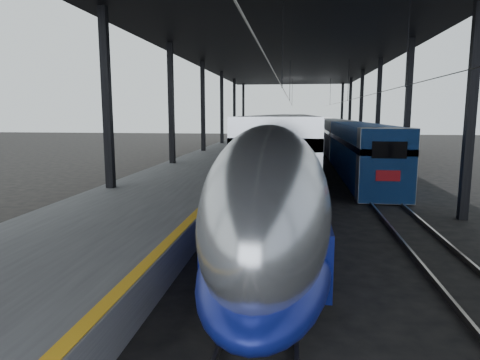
# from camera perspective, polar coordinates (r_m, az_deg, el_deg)

# --- Properties ---
(ground) EXTENTS (160.00, 160.00, 0.00)m
(ground) POSITION_cam_1_polar(r_m,az_deg,el_deg) (14.43, -3.45, -8.85)
(ground) COLOR black
(ground) RESTS_ON ground
(platform) EXTENTS (6.00, 80.00, 1.00)m
(platform) POSITION_cam_1_polar(r_m,az_deg,el_deg) (34.27, -2.90, 2.35)
(platform) COLOR #4C4C4F
(platform) RESTS_ON ground
(yellow_strip) EXTENTS (0.30, 80.00, 0.01)m
(yellow_strip) POSITION_cam_1_polar(r_m,az_deg,el_deg) (33.83, 1.77, 3.13)
(yellow_strip) COLOR gold
(yellow_strip) RESTS_ON platform
(rails) EXTENTS (6.52, 80.00, 0.16)m
(rails) POSITION_cam_1_polar(r_m,az_deg,el_deg) (33.82, 10.57, 1.40)
(rails) COLOR slate
(rails) RESTS_ON ground
(canopy) EXTENTS (18.00, 75.00, 9.47)m
(canopy) POSITION_cam_1_polar(r_m,az_deg,el_deg) (33.83, 6.43, 16.85)
(canopy) COLOR black
(canopy) RESTS_ON ground
(tgv_train) EXTENTS (2.99, 65.20, 4.29)m
(tgv_train) POSITION_cam_1_polar(r_m,az_deg,el_deg) (37.46, 6.51, 5.17)
(tgv_train) COLOR #ACAEB3
(tgv_train) RESTS_ON ground
(second_train) EXTENTS (2.69, 56.05, 3.70)m
(second_train) POSITION_cam_1_polar(r_m,az_deg,el_deg) (48.39, 12.69, 5.68)
(second_train) COLOR #164294
(second_train) RESTS_ON ground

